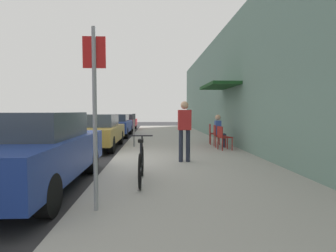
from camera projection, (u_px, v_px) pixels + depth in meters
ground_plane at (113, 162)px, 8.03m from camera, size 60.00×60.00×0.00m
sidewalk_slab at (180, 150)px, 10.15m from camera, size 4.50×32.00×0.12m
building_facade at (243, 81)px, 10.14m from camera, size 1.40×32.00×5.40m
parked_car_0 at (34, 151)px, 5.19m from camera, size 1.80×4.40×1.52m
parked_car_1 at (97, 131)px, 11.04m from camera, size 1.80×4.40×1.42m
parked_car_2 at (115, 125)px, 16.30m from camera, size 1.80×4.40×1.36m
parked_car_3 at (124, 122)px, 21.56m from camera, size 1.80×4.40×1.30m
parking_meter at (134, 127)px, 10.74m from camera, size 0.12×0.10×1.32m
street_sign at (95, 104)px, 3.77m from camera, size 0.32×0.06×2.60m
bicycle_0 at (141, 164)px, 5.37m from camera, size 0.46×1.71×0.90m
cafe_chair_0 at (223, 136)px, 9.78m from camera, size 0.51×0.51×0.87m
cafe_chair_1 at (218, 134)px, 10.57m from camera, size 0.47×0.47×0.87m
seated_patron_1 at (219, 130)px, 10.56m from camera, size 0.44×0.38×1.29m
cafe_chair_2 at (213, 133)px, 11.45m from camera, size 0.49×0.49×0.87m
pedestrian_standing at (185, 126)px, 7.47m from camera, size 0.36×0.22×1.70m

